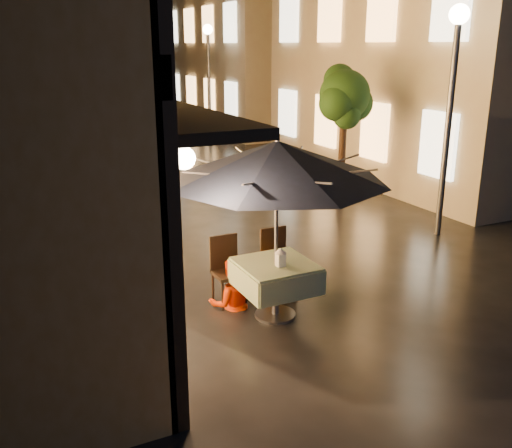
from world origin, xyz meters
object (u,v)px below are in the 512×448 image
table_lantern (281,256)px  bicycle_0 (123,220)px  person_yellow (279,252)px  patio_umbrella (277,161)px  cafe_table (276,276)px  person_orange (231,260)px  streetlamp_near (453,81)px

table_lantern → bicycle_0: size_ratio=0.13×
person_yellow → bicycle_0: (-1.50, 3.22, -0.21)m
table_lantern → bicycle_0: (-1.16, 3.89, -0.43)m
bicycle_0 → person_yellow: bearing=-140.6°
table_lantern → person_yellow: size_ratio=0.18×
patio_umbrella → table_lantern: bearing=-90.0°
cafe_table → bicycle_0: bicycle_0 is taller
table_lantern → person_orange: (-0.39, 0.70, -0.23)m
streetlamp_near → patio_umbrella: streetlamp_near is taller
person_yellow → bicycle_0: bearing=-69.3°
person_orange → person_yellow: 0.73m
streetlamp_near → cafe_table: size_ratio=4.27×
person_yellow → streetlamp_near: bearing=-168.4°
patio_umbrella → person_orange: bearing=124.3°
person_yellow → person_orange: bearing=-6.9°
streetlamp_near → person_orange: streetlamp_near is taller
cafe_table → patio_umbrella: size_ratio=0.34×
cafe_table → table_lantern: 0.35m
person_orange → bicycle_0: 3.29m
patio_umbrella → bicycle_0: bearing=107.1°
cafe_table → bicycle_0: bearing=107.1°
streetlamp_near → bicycle_0: bearing=160.2°
bicycle_0 → streetlamp_near: bearing=-95.3°
patio_umbrella → bicycle_0: 4.28m
person_orange → bicycle_0: (-0.77, 3.19, -0.20)m
streetlamp_near → table_lantern: size_ratio=16.92×
person_yellow → patio_umbrella: bearing=53.9°
streetlamp_near → bicycle_0: size_ratio=2.28×
cafe_table → bicycle_0: 3.94m
streetlamp_near → person_orange: 5.51m
bicycle_0 → patio_umbrella: bearing=-148.4°
person_orange → bicycle_0: person_orange is taller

